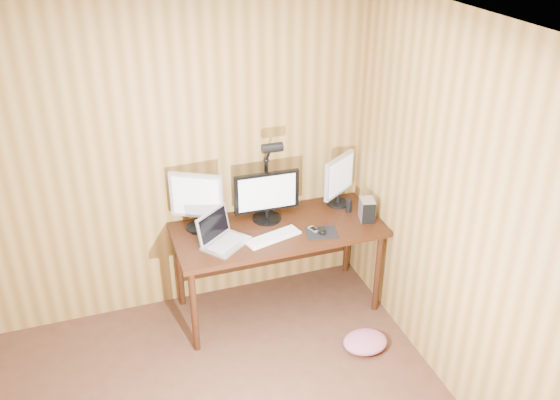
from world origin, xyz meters
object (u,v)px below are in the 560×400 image
monitor_center (267,196)px  speaker (349,206)px  mouse (322,230)px  hard_drive (367,210)px  desk (275,237)px  desk_lamp (270,166)px  monitor_left (197,200)px  laptop (221,236)px  phone (314,229)px  keyboard (273,237)px  monitor_right (339,179)px

monitor_center → speaker: 0.68m
mouse → hard_drive: bearing=17.0°
desk → desk_lamp: (0.01, 0.15, 0.55)m
monitor_left → laptop: size_ratio=1.09×
monitor_left → phone: 0.92m
hard_drive → monitor_left: bearing=-177.8°
keyboard → hard_drive: size_ratio=2.53×
desk → phone: size_ratio=14.89×
monitor_center → speaker: bearing=-6.6°
monitor_left → desk_lamp: desk_lamp is taller
desk_lamp → monitor_center: bearing=-139.0°
monitor_right → phone: size_ratio=3.99×
laptop → keyboard: 0.39m
keyboard → speaker: (0.70, 0.19, 0.05)m
laptop → speaker: size_ratio=3.74×
desk → keyboard: bearing=-111.9°
monitor_right → speaker: size_ratio=3.79×
monitor_right → desk_lamp: desk_lamp is taller
phone → speaker: bearing=8.3°
desk → hard_drive: 0.75m
laptop → speaker: 1.09m
desk → hard_drive: (0.70, -0.17, 0.21)m
desk → laptop: bearing=-163.6°
keyboard → phone: 0.33m
laptop → desk_lamp: (0.47, 0.29, 0.36)m
monitor_right → mouse: bearing=-162.5°
mouse → desk_lamp: 0.63m
monitor_center → monitor_left: 0.54m
monitor_center → keyboard: size_ratio=1.15×
keyboard → monitor_right: bearing=11.1°
desk_lamp → monitor_left: bearing=168.8°
laptop → desk_lamp: bearing=-7.1°
phone → monitor_center: bearing=119.8°
speaker → keyboard: bearing=-165.1°
monitor_left → hard_drive: 1.32m
monitor_right → desk_lamp: bearing=144.0°
keyboard → mouse: size_ratio=4.29×
laptop → phone: (0.71, -0.05, -0.05)m
keyboard → desk: bearing=53.0°
monitor_left → keyboard: 0.64m
mouse → hard_drive: size_ratio=0.59×
mouse → speaker: 0.41m
desk → monitor_right: (0.59, 0.13, 0.35)m
monitor_left → phone: monitor_left is taller
monitor_center → desk_lamp: 0.23m
keyboard → speaker: size_ratio=3.97×
monitor_center → hard_drive: monitor_center is taller
monitor_right → speaker: (0.03, -0.14, -0.17)m
monitor_center → phone: 0.45m
speaker → laptop: bearing=-173.6°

